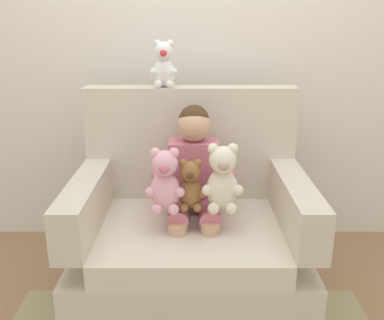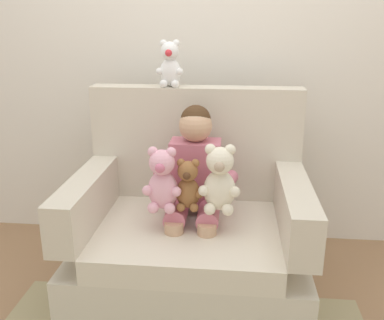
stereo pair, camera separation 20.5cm
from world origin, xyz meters
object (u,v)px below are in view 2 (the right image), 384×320
object	(u,v)px
armchair	(191,231)
plush_cream	(220,180)
plush_white_on_backrest	(170,65)
plush_pink	(162,181)
plush_brown	(188,186)
seated_child	(194,179)

from	to	relation	value
armchair	plush_cream	distance (m)	0.41
plush_white_on_backrest	plush_cream	bearing A→B (deg)	-40.35
plush_pink	plush_brown	size ratio (longest dim) A/B	1.25
plush_cream	armchair	bearing A→B (deg)	138.25
plush_cream	plush_white_on_backrest	xyz separation A→B (m)	(-0.30, 0.44, 0.49)
plush_pink	plush_white_on_backrest	size ratio (longest dim) A/B	1.25
seated_child	armchair	bearing A→B (deg)	-145.56
armchair	seated_child	world-z (taller)	armchair
armchair	seated_child	xyz separation A→B (m)	(0.02, 0.01, 0.30)
seated_child	plush_pink	world-z (taller)	seated_child
plush_brown	plush_white_on_backrest	bearing A→B (deg)	95.11
armchair	plush_pink	world-z (taller)	armchair
plush_cream	plush_brown	xyz separation A→B (m)	(-0.15, 0.01, -0.04)
plush_brown	seated_child	bearing A→B (deg)	70.19
armchair	plush_white_on_backrest	xyz separation A→B (m)	(-0.14, 0.30, 0.84)
seated_child	plush_cream	distance (m)	0.21
armchair	plush_cream	world-z (taller)	armchair
plush_cream	plush_pink	bearing A→B (deg)	-176.54
plush_brown	plush_pink	bearing A→B (deg)	176.87
armchair	plush_pink	xyz separation A→B (m)	(-0.12, -0.15, 0.34)
plush_cream	plush_brown	bearing A→B (deg)	177.19
plush_pink	plush_cream	world-z (taller)	plush_cream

